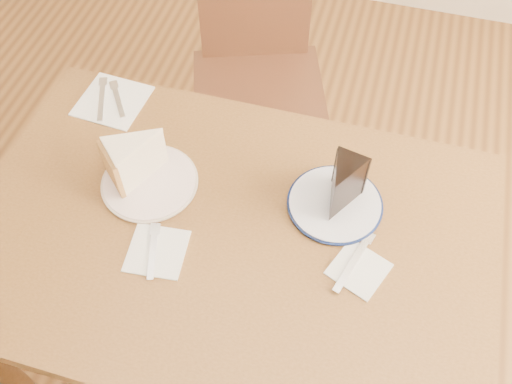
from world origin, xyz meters
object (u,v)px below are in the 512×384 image
at_px(chair_far, 258,79).
at_px(plate_navy, 335,204).
at_px(chocolate_cake, 341,189).
at_px(table, 230,253).
at_px(plate_cream, 150,182).
at_px(carrot_cake, 140,157).

relative_size(chair_far, plate_navy, 4.14).
bearing_deg(chocolate_cake, table, 43.38).
height_order(chair_far, plate_navy, chair_far).
height_order(plate_navy, chocolate_cake, chocolate_cake).
height_order(plate_cream, chocolate_cake, chocolate_cake).
distance_m(chair_far, plate_navy, 0.77).
distance_m(table, chair_far, 0.79).
relative_size(table, plate_cream, 5.40).
bearing_deg(plate_navy, chair_far, 120.12).
bearing_deg(plate_cream, plate_navy, 7.62).
bearing_deg(plate_navy, plate_cream, -172.38).
height_order(table, chocolate_cake, chocolate_cake).
bearing_deg(plate_navy, chocolate_cake, -7.39).
distance_m(plate_cream, plate_navy, 0.44).
relative_size(table, chair_far, 1.35).
bearing_deg(table, plate_navy, 32.23).
height_order(table, plate_cream, plate_cream).
bearing_deg(chocolate_cake, plate_cream, 19.48).
relative_size(table, plate_navy, 5.60).
distance_m(plate_cream, carrot_cake, 0.07).
distance_m(plate_cream, chocolate_cake, 0.46).
bearing_deg(carrot_cake, table, 21.40).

